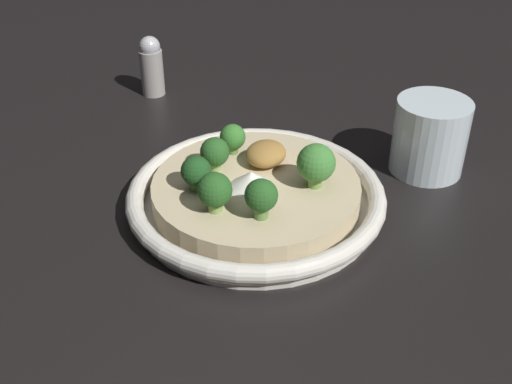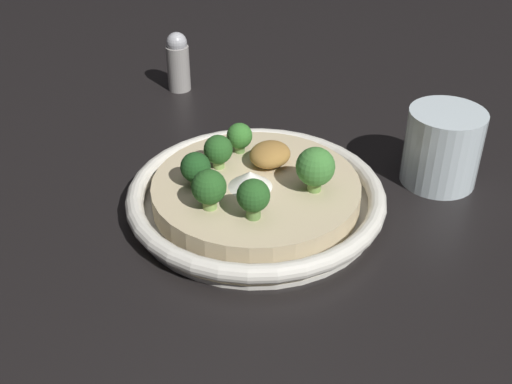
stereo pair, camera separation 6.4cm
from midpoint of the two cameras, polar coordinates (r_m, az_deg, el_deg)
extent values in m
plane|color=black|center=(0.65, -2.81, -1.66)|extent=(6.00, 6.00, 0.00)
cylinder|color=silver|center=(0.65, -2.82, -1.31)|extent=(0.24, 0.24, 0.01)
torus|color=silver|center=(0.64, -2.85, -0.30)|extent=(0.26, 0.26, 0.02)
cylinder|color=#CCB78E|center=(0.64, -2.86, -0.10)|extent=(0.21, 0.21, 0.02)
cone|color=white|center=(0.62, -3.17, 0.96)|extent=(0.04, 0.04, 0.02)
ellipsoid|color=#A37538|center=(0.66, -1.91, 3.34)|extent=(0.05, 0.04, 0.02)
cylinder|color=#668E47|center=(0.62, -8.22, 0.73)|extent=(0.01, 0.01, 0.01)
sphere|color=#1E4C1E|center=(0.62, -8.32, 1.77)|extent=(0.03, 0.03, 0.03)
cylinder|color=#668E47|center=(0.58, -2.70, -1.64)|extent=(0.01, 0.01, 0.02)
sphere|color=#285B23|center=(0.57, -2.74, -0.41)|extent=(0.03, 0.03, 0.03)
cylinder|color=#759E4C|center=(0.62, 2.37, 1.17)|extent=(0.02, 0.02, 0.02)
sphere|color=#428438|center=(0.61, 2.41, 2.51)|extent=(0.04, 0.04, 0.04)
cylinder|color=#668E47|center=(0.68, -4.77, 3.91)|extent=(0.02, 0.02, 0.01)
sphere|color=#387A2D|center=(0.67, -4.82, 4.82)|extent=(0.03, 0.03, 0.03)
cylinder|color=#84A856|center=(0.65, -6.47, 2.46)|extent=(0.02, 0.02, 0.01)
sphere|color=#285B23|center=(0.65, -6.54, 3.47)|extent=(0.03, 0.03, 0.03)
cylinder|color=#84A856|center=(0.59, -6.74, -1.10)|extent=(0.02, 0.02, 0.02)
sphere|color=#285B23|center=(0.58, -6.83, 0.09)|extent=(0.03, 0.03, 0.03)
cylinder|color=silver|center=(0.71, 12.75, 4.76)|extent=(0.08, 0.08, 0.08)
cylinder|color=#9E9993|center=(0.89, -11.29, 10.32)|extent=(0.03, 0.03, 0.06)
sphere|color=#B2B2B7|center=(0.88, -11.56, 12.50)|extent=(0.03, 0.03, 0.03)
camera|label=1|loc=(0.03, -92.86, -1.92)|focal=45.00mm
camera|label=2|loc=(0.03, 87.14, 1.92)|focal=45.00mm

